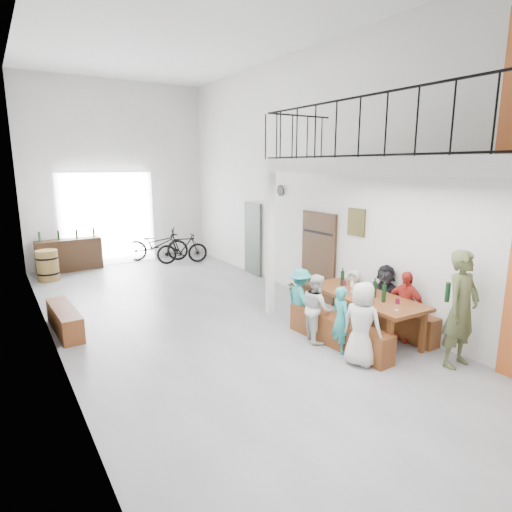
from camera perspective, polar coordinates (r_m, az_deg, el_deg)
floor at (r=8.80m, az=-6.92°, el=-8.10°), size 12.00×12.00×0.00m
room_walls at (r=8.28m, az=-7.56°, el=15.67°), size 12.00×12.00×12.00m
gateway_portal at (r=13.88m, az=-19.16°, el=4.67°), size 2.80×0.08×2.80m
right_wall_decor at (r=8.45m, az=15.32°, el=2.94°), size 0.07×8.28×5.07m
balcony at (r=6.99m, az=19.48°, el=10.95°), size 1.52×5.62×4.00m
tasting_table at (r=7.78m, az=14.23°, el=-5.61°), size 0.99×2.27×0.79m
bench_inner at (r=7.48m, az=10.83°, el=-9.91°), size 0.45×2.13×0.49m
bench_wall at (r=8.40m, az=16.60°, el=-7.66°), size 0.29×2.23×0.51m
tableware at (r=7.64m, az=14.20°, el=-4.15°), size 0.41×1.58×0.35m
side_bench at (r=8.70m, az=-24.17°, el=-7.75°), size 0.43×1.63×0.45m
oak_barrel at (r=12.61m, az=-26.03°, el=-1.14°), size 0.56×0.56×0.82m
serving_counter at (r=13.53m, az=-23.62°, el=0.12°), size 1.78×0.59×0.93m
counter_bottles at (r=13.42m, az=-23.83°, el=2.65°), size 1.52×0.13×0.28m
guest_left_a at (r=6.75m, az=13.93°, el=-8.78°), size 0.59×0.74×1.31m
guest_left_b at (r=7.15m, az=11.25°, el=-8.31°), size 0.32×0.44×1.11m
guest_left_c at (r=7.52m, az=8.08°, el=-6.84°), size 0.62×0.70×1.19m
guest_left_d at (r=8.05m, az=5.94°, el=-5.67°), size 0.53×0.80×1.15m
guest_right_a at (r=7.89m, az=19.20°, el=-6.31°), size 0.42×0.77×1.24m
guest_right_b at (r=8.29m, az=16.75°, el=-5.32°), size 0.80×1.19×1.23m
guest_right_c at (r=8.72m, az=12.84°, el=-5.01°), size 0.43×0.56×1.01m
host_standing at (r=7.14m, az=25.69°, el=-6.43°), size 0.68×0.46×1.79m
potted_plant at (r=10.14m, az=5.12°, el=-4.20°), size 0.40×0.37×0.38m
bicycle_near at (r=14.06m, az=-13.08°, el=1.47°), size 2.07×1.48×1.03m
bicycle_far at (r=13.54m, az=-9.81°, el=1.01°), size 1.64×0.82×0.95m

